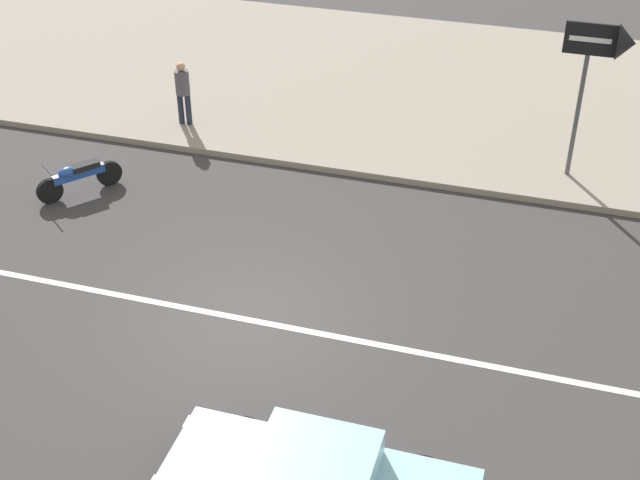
# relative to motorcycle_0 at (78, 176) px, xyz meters

# --- Properties ---
(ground_plane) EXTENTS (160.00, 160.00, 0.00)m
(ground_plane) POSITION_rel_motorcycle_0_xyz_m (4.96, -3.03, -0.42)
(ground_plane) COLOR #383535
(lane_centre_stripe) EXTENTS (50.40, 0.14, 0.01)m
(lane_centre_stripe) POSITION_rel_motorcycle_0_xyz_m (4.96, -3.03, -0.42)
(lane_centre_stripe) COLOR silver
(lane_centre_stripe) RESTS_ON ground
(kerb_strip) EXTENTS (68.00, 10.00, 0.15)m
(kerb_strip) POSITION_rel_motorcycle_0_xyz_m (4.96, 7.38, -0.35)
(kerb_strip) COLOR gray
(kerb_strip) RESTS_ON ground
(motorcycle_0) EXTENTS (1.26, 1.54, 0.80)m
(motorcycle_0) POSITION_rel_motorcycle_0_xyz_m (0.00, 0.00, 0.00)
(motorcycle_0) COLOR black
(motorcycle_0) RESTS_ON ground
(arrow_signboard) EXTENTS (1.39, 0.73, 3.47)m
(arrow_signboard) POSITION_rel_motorcycle_0_xyz_m (10.47, 3.57, 2.65)
(arrow_signboard) COLOR #4C4C51
(arrow_signboard) RESTS_ON kerb_strip
(pedestrian_near_clock) EXTENTS (0.34, 0.34, 1.57)m
(pedestrian_near_clock) POSITION_rel_motorcycle_0_xyz_m (0.92, 3.50, 0.64)
(pedestrian_near_clock) COLOR #232838
(pedestrian_near_clock) RESTS_ON kerb_strip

